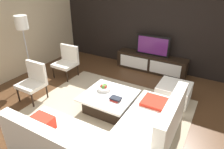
# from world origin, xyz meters

# --- Properties ---
(ground_plane) EXTENTS (14.00, 14.00, 0.00)m
(ground_plane) POSITION_xyz_m (0.00, 0.00, 0.00)
(ground_plane) COLOR #4C301C
(feature_wall_back) EXTENTS (6.40, 0.12, 2.80)m
(feature_wall_back) POSITION_xyz_m (0.00, 2.70, 1.40)
(feature_wall_back) COLOR black
(feature_wall_back) RESTS_ON ground
(side_wall_left) EXTENTS (0.12, 5.20, 2.80)m
(side_wall_left) POSITION_xyz_m (-3.20, 0.20, 1.40)
(side_wall_left) COLOR #C6B28E
(side_wall_left) RESTS_ON ground
(area_rug) EXTENTS (3.25, 2.72, 0.01)m
(area_rug) POSITION_xyz_m (-0.10, 0.00, 0.01)
(area_rug) COLOR tan
(area_rug) RESTS_ON ground
(media_console) EXTENTS (2.06, 0.43, 0.50)m
(media_console) POSITION_xyz_m (0.00, 2.40, 0.25)
(media_console) COLOR black
(media_console) RESTS_ON ground
(television) EXTENTS (0.96, 0.06, 0.58)m
(television) POSITION_xyz_m (0.00, 2.40, 0.79)
(television) COLOR black
(television) RESTS_ON media_console
(sectional_couch) EXTENTS (2.26, 2.32, 0.80)m
(sectional_couch) POSITION_xyz_m (0.49, -0.87, 0.28)
(sectional_couch) COLOR white
(sectional_couch) RESTS_ON ground
(coffee_table) EXTENTS (1.04, 0.99, 0.38)m
(coffee_table) POSITION_xyz_m (-0.10, 0.10, 0.20)
(coffee_table) COLOR black
(coffee_table) RESTS_ON ground
(accent_chair_near) EXTENTS (0.55, 0.50, 0.87)m
(accent_chair_near) POSITION_xyz_m (-1.82, -0.33, 0.49)
(accent_chair_near) COLOR black
(accent_chair_near) RESTS_ON ground
(floor_lamp) EXTENTS (0.30, 0.30, 1.75)m
(floor_lamp) POSITION_xyz_m (-2.53, 0.16, 1.46)
(floor_lamp) COLOR #A5A5AA
(floor_lamp) RESTS_ON ground
(ottoman) EXTENTS (0.70, 0.70, 0.40)m
(ottoman) POSITION_xyz_m (1.00, 1.14, 0.20)
(ottoman) COLOR white
(ottoman) RESTS_ON ground
(fruit_bowl) EXTENTS (0.28, 0.28, 0.14)m
(fruit_bowl) POSITION_xyz_m (-0.28, 0.20, 0.43)
(fruit_bowl) COLOR silver
(fruit_bowl) RESTS_ON coffee_table
(accent_chair_far) EXTENTS (0.57, 0.54, 0.87)m
(accent_chair_far) POSITION_xyz_m (-1.93, 0.93, 0.49)
(accent_chair_far) COLOR black
(accent_chair_far) RESTS_ON ground
(book_stack) EXTENTS (0.22, 0.16, 0.06)m
(book_stack) POSITION_xyz_m (0.12, -0.02, 0.41)
(book_stack) COLOR maroon
(book_stack) RESTS_ON coffee_table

